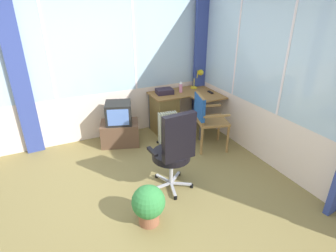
{
  "coord_description": "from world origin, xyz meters",
  "views": [
    {
      "loc": [
        -0.84,
        -2.55,
        2.33
      ],
      "look_at": [
        0.63,
        0.55,
        0.71
      ],
      "focal_mm": 28.98,
      "sensor_mm": 36.0,
      "label": 1
    }
  ],
  "objects_px": {
    "paper_tray": "(164,91)",
    "wooden_armchair": "(205,114)",
    "space_heater": "(169,128)",
    "potted_plant": "(148,204)",
    "spray_bottle": "(181,87)",
    "tv_on_stand": "(120,126)",
    "tv_remote": "(210,92)",
    "desk": "(167,112)",
    "office_chair": "(175,148)",
    "desk_lamp": "(199,76)"
  },
  "relations": [
    {
      "from": "space_heater",
      "to": "potted_plant",
      "type": "height_order",
      "value": "space_heater"
    },
    {
      "from": "desk_lamp",
      "to": "space_heater",
      "type": "distance_m",
      "value": 1.24
    },
    {
      "from": "spray_bottle",
      "to": "tv_on_stand",
      "type": "relative_size",
      "value": 0.28
    },
    {
      "from": "tv_remote",
      "to": "spray_bottle",
      "type": "relative_size",
      "value": 0.69
    },
    {
      "from": "desk_lamp",
      "to": "paper_tray",
      "type": "xyz_separation_m",
      "value": [
        -0.74,
        -0.02,
        -0.19
      ]
    },
    {
      "from": "paper_tray",
      "to": "wooden_armchair",
      "type": "bearing_deg",
      "value": -70.71
    },
    {
      "from": "potted_plant",
      "to": "spray_bottle",
      "type": "bearing_deg",
      "value": 54.22
    },
    {
      "from": "desk_lamp",
      "to": "paper_tray",
      "type": "bearing_deg",
      "value": -178.69
    },
    {
      "from": "desk_lamp",
      "to": "wooden_armchair",
      "type": "relative_size",
      "value": 0.39
    },
    {
      "from": "spray_bottle",
      "to": "potted_plant",
      "type": "bearing_deg",
      "value": -125.78
    },
    {
      "from": "space_heater",
      "to": "potted_plant",
      "type": "xyz_separation_m",
      "value": [
        -1.02,
        -1.6,
        -0.03
      ]
    },
    {
      "from": "tv_on_stand",
      "to": "spray_bottle",
      "type": "bearing_deg",
      "value": 4.33
    },
    {
      "from": "potted_plant",
      "to": "space_heater",
      "type": "bearing_deg",
      "value": 57.43
    },
    {
      "from": "paper_tray",
      "to": "office_chair",
      "type": "bearing_deg",
      "value": -110.75
    },
    {
      "from": "tv_remote",
      "to": "space_heater",
      "type": "relative_size",
      "value": 0.25
    },
    {
      "from": "desk_lamp",
      "to": "space_heater",
      "type": "xyz_separation_m",
      "value": [
        -0.89,
        -0.53,
        -0.69
      ]
    },
    {
      "from": "paper_tray",
      "to": "tv_on_stand",
      "type": "bearing_deg",
      "value": -171.07
    },
    {
      "from": "paper_tray",
      "to": "tv_on_stand",
      "type": "distance_m",
      "value": 1.04
    },
    {
      "from": "office_chair",
      "to": "potted_plant",
      "type": "bearing_deg",
      "value": -142.43
    },
    {
      "from": "tv_on_stand",
      "to": "tv_remote",
      "type": "bearing_deg",
      "value": -5.95
    },
    {
      "from": "paper_tray",
      "to": "space_heater",
      "type": "bearing_deg",
      "value": -106.41
    },
    {
      "from": "tv_remote",
      "to": "space_heater",
      "type": "height_order",
      "value": "tv_remote"
    },
    {
      "from": "desk_lamp",
      "to": "wooden_armchair",
      "type": "bearing_deg",
      "value": -115.04
    },
    {
      "from": "potted_plant",
      "to": "tv_on_stand",
      "type": "bearing_deg",
      "value": 82.76
    },
    {
      "from": "desk",
      "to": "paper_tray",
      "type": "bearing_deg",
      "value": 112.93
    },
    {
      "from": "office_chair",
      "to": "space_heater",
      "type": "relative_size",
      "value": 1.92
    },
    {
      "from": "paper_tray",
      "to": "potted_plant",
      "type": "xyz_separation_m",
      "value": [
        -1.17,
        -2.11,
        -0.53
      ]
    },
    {
      "from": "desk_lamp",
      "to": "potted_plant",
      "type": "relative_size",
      "value": 0.76
    },
    {
      "from": "desk",
      "to": "office_chair",
      "type": "distance_m",
      "value": 1.79
    },
    {
      "from": "desk_lamp",
      "to": "paper_tray",
      "type": "height_order",
      "value": "desk_lamp"
    },
    {
      "from": "tv_remote",
      "to": "space_heater",
      "type": "xyz_separation_m",
      "value": [
        -0.94,
        -0.19,
        -0.46
      ]
    },
    {
      "from": "office_chair",
      "to": "tv_on_stand",
      "type": "bearing_deg",
      "value": 100.05
    },
    {
      "from": "tv_on_stand",
      "to": "potted_plant",
      "type": "bearing_deg",
      "value": -97.24
    },
    {
      "from": "paper_tray",
      "to": "wooden_armchair",
      "type": "distance_m",
      "value": 0.97
    },
    {
      "from": "tv_on_stand",
      "to": "desk_lamp",
      "type": "bearing_deg",
      "value": 5.56
    },
    {
      "from": "spray_bottle",
      "to": "tv_on_stand",
      "type": "bearing_deg",
      "value": -175.67
    },
    {
      "from": "desk",
      "to": "spray_bottle",
      "type": "bearing_deg",
      "value": 1.29
    },
    {
      "from": "space_heater",
      "to": "potted_plant",
      "type": "relative_size",
      "value": 1.22
    },
    {
      "from": "desk_lamp",
      "to": "spray_bottle",
      "type": "height_order",
      "value": "desk_lamp"
    },
    {
      "from": "tv_remote",
      "to": "potted_plant",
      "type": "relative_size",
      "value": 0.31
    },
    {
      "from": "wooden_armchair",
      "to": "tv_on_stand",
      "type": "xyz_separation_m",
      "value": [
        -1.24,
        0.75,
        -0.28
      ]
    },
    {
      "from": "paper_tray",
      "to": "office_chair",
      "type": "relative_size",
      "value": 0.27
    },
    {
      "from": "tv_on_stand",
      "to": "desk",
      "type": "bearing_deg",
      "value": 5.25
    },
    {
      "from": "office_chair",
      "to": "spray_bottle",
      "type": "bearing_deg",
      "value": 59.94
    },
    {
      "from": "spray_bottle",
      "to": "potted_plant",
      "type": "distance_m",
      "value": 2.6
    },
    {
      "from": "spray_bottle",
      "to": "paper_tray",
      "type": "bearing_deg",
      "value": 170.6
    },
    {
      "from": "tv_remote",
      "to": "spray_bottle",
      "type": "bearing_deg",
      "value": 153.57
    },
    {
      "from": "tv_remote",
      "to": "wooden_armchair",
      "type": "height_order",
      "value": "wooden_armchair"
    },
    {
      "from": "desk",
      "to": "office_chair",
      "type": "xyz_separation_m",
      "value": [
        -0.67,
        -1.64,
        0.23
      ]
    },
    {
      "from": "office_chair",
      "to": "desk",
      "type": "bearing_deg",
      "value": 67.85
    }
  ]
}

